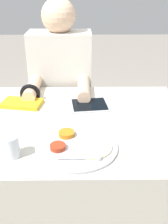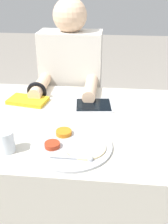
# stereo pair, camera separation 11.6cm
# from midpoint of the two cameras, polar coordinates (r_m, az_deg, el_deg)

# --- Properties ---
(dining_table) EXTENTS (1.11, 0.81, 0.78)m
(dining_table) POSITION_cam_midpoint_polar(r_m,az_deg,el_deg) (1.45, -4.52, -15.35)
(dining_table) COLOR beige
(dining_table) RESTS_ON ground_plane
(thali_tray) EXTENTS (0.32, 0.32, 0.03)m
(thali_tray) POSITION_cam_midpoint_polar(r_m,az_deg,el_deg) (1.03, -4.76, -7.46)
(thali_tray) COLOR #B7BABF
(thali_tray) RESTS_ON dining_table
(red_notebook) EXTENTS (0.22, 0.15, 0.02)m
(red_notebook) POSITION_cam_midpoint_polar(r_m,az_deg,el_deg) (1.40, -15.67, 1.72)
(red_notebook) COLOR silver
(red_notebook) RESTS_ON dining_table
(tablet_device) EXTENTS (0.21, 0.19, 0.01)m
(tablet_device) POSITION_cam_midpoint_polar(r_m,az_deg,el_deg) (1.35, -1.27, 1.47)
(tablet_device) COLOR #B7B7BC
(tablet_device) RESTS_ON dining_table
(person_diner) EXTENTS (0.39, 0.48, 1.27)m
(person_diner) POSITION_cam_midpoint_polar(r_m,az_deg,el_deg) (1.78, -6.65, 1.70)
(person_diner) COLOR black
(person_diner) RESTS_ON ground_plane
(drinking_glass) EXTENTS (0.06, 0.06, 0.09)m
(drinking_glass) POSITION_cam_midpoint_polar(r_m,az_deg,el_deg) (1.01, -18.79, -7.21)
(drinking_glass) COLOR silver
(drinking_glass) RESTS_ON dining_table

